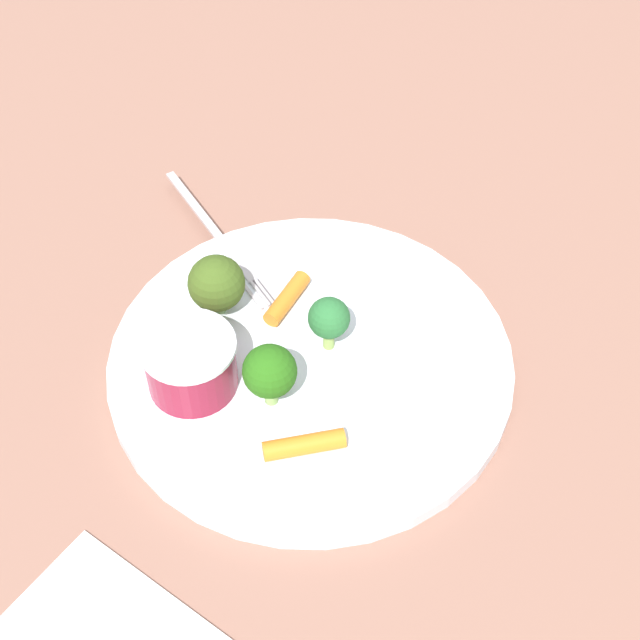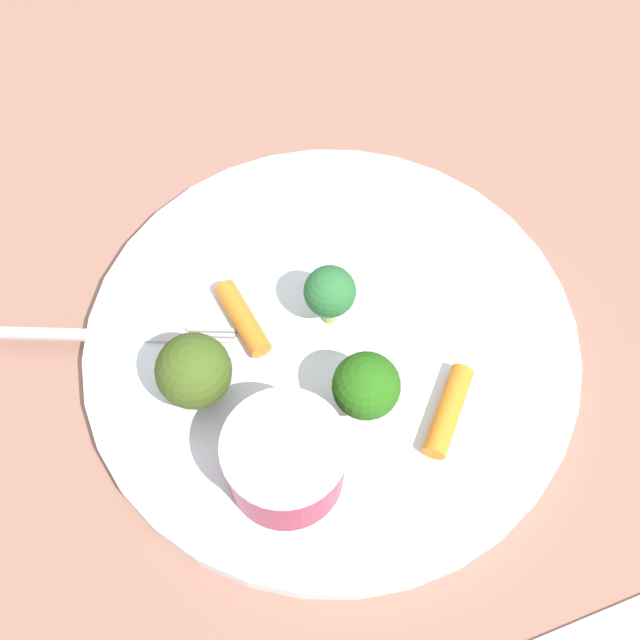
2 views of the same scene
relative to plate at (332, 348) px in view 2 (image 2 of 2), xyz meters
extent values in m
plane|color=#916453|center=(0.00, 0.00, -0.01)|extent=(2.40, 2.40, 0.00)
cylinder|color=white|center=(0.00, 0.00, 0.00)|extent=(0.28, 0.28, 0.01)
cylinder|color=maroon|center=(0.08, -0.03, 0.03)|extent=(0.06, 0.06, 0.04)
cylinder|color=silver|center=(0.08, -0.03, 0.05)|extent=(0.06, 0.06, 0.00)
cylinder|color=#96B557|center=(-0.02, 0.00, 0.02)|extent=(0.01, 0.01, 0.02)
sphere|color=#2B6D35|center=(-0.02, 0.00, 0.04)|extent=(0.03, 0.03, 0.03)
cylinder|color=#8EB861|center=(0.04, 0.01, 0.02)|extent=(0.01, 0.01, 0.02)
sphere|color=#276315|center=(0.04, 0.01, 0.04)|extent=(0.04, 0.04, 0.04)
cylinder|color=#83BE74|center=(0.03, -0.08, 0.01)|extent=(0.01, 0.01, 0.01)
sphere|color=#405A1D|center=(0.03, -0.08, 0.03)|extent=(0.04, 0.04, 0.04)
cylinder|color=orange|center=(-0.02, -0.05, 0.01)|extent=(0.05, 0.03, 0.01)
cylinder|color=orange|center=(0.05, 0.06, 0.01)|extent=(0.05, 0.04, 0.01)
cube|color=#C0B7BB|center=(-0.02, -0.16, 0.01)|extent=(0.02, 0.15, 0.00)
cube|color=#C0B7BB|center=(-0.01, -0.07, 0.01)|extent=(0.01, 0.03, 0.00)
cube|color=#C0B7BB|center=(-0.01, -0.07, 0.01)|extent=(0.01, 0.03, 0.00)
cube|color=#C0B7BB|center=(-0.01, -0.07, 0.01)|extent=(0.01, 0.03, 0.00)
cube|color=#C0B7BB|center=(0.00, -0.07, 0.01)|extent=(0.01, 0.03, 0.00)
camera|label=1|loc=(0.25, 0.33, 0.52)|focal=52.28mm
camera|label=2|loc=(0.24, -0.03, 0.47)|focal=51.54mm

